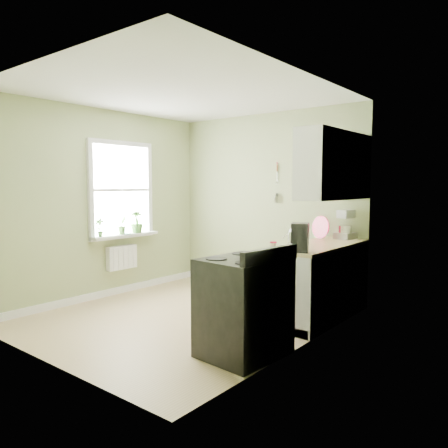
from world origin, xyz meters
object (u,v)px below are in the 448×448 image
Objects in this scene: kettle at (292,236)px; coffee_maker at (300,238)px; stand_mixer at (348,225)px; stove at (244,306)px.

coffee_maker reaches higher than kettle.
stand_mixer is at bearing 73.79° from kettle.
stand_mixer is 1.44m from coffee_maker.
stove is 5.37× the size of kettle.
kettle is (-0.28, -0.97, -0.08)m from stand_mixer.
kettle is at bearing 99.97° from stove.
kettle is 0.60m from coffee_maker.
stove is at bearing -91.36° from stand_mixer.
stand_mixer is 2.17× the size of kettle.
kettle is (-0.23, 1.30, 0.53)m from stove.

